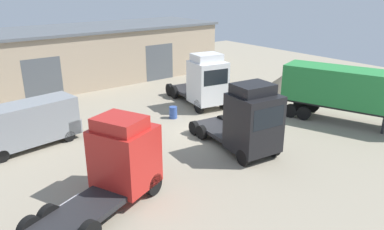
# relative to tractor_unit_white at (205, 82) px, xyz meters

# --- Properties ---
(ground_plane) EXTENTS (60.00, 60.00, 0.00)m
(ground_plane) POSITION_rel_tractor_unit_white_xyz_m (-3.67, -4.23, -2.05)
(ground_plane) COLOR gray
(warehouse_building) EXTENTS (27.00, 9.01, 5.37)m
(warehouse_building) POSITION_rel_tractor_unit_white_xyz_m (-3.67, 14.02, 0.64)
(warehouse_building) COLOR tan
(warehouse_building) RESTS_ON ground_plane
(tractor_unit_white) EXTENTS (3.53, 6.76, 4.36)m
(tractor_unit_white) POSITION_rel_tractor_unit_white_xyz_m (0.00, 0.00, 0.00)
(tractor_unit_white) COLOR silver
(tractor_unit_white) RESTS_ON ground_plane
(container_trailer_green) EXTENTS (5.28, 9.53, 3.87)m
(container_trailer_green) POSITION_rel_tractor_unit_white_xyz_m (5.70, -9.01, 0.43)
(container_trailer_green) COLOR #28843D
(container_trailer_green) RESTS_ON ground_plane
(tractor_unit_black) EXTENTS (3.21, 6.47, 4.28)m
(tractor_unit_black) POSITION_rel_tractor_unit_white_xyz_m (-3.61, -8.26, -0.04)
(tractor_unit_black) COLOR black
(tractor_unit_black) RESTS_ON ground_plane
(delivery_van_grey) EXTENTS (5.97, 2.76, 2.78)m
(delivery_van_grey) POSITION_rel_tractor_unit_white_xyz_m (-13.13, 0.54, -0.55)
(delivery_van_grey) COLOR gray
(delivery_van_grey) RESTS_ON ground_plane
(tractor_unit_red) EXTENTS (6.75, 4.75, 3.94)m
(tractor_unit_red) POSITION_rel_tractor_unit_white_xyz_m (-11.78, -8.06, -0.20)
(tractor_unit_red) COLOR red
(tractor_unit_red) RESTS_ON ground_plane
(gravel_pile) EXTENTS (4.30, 4.30, 1.76)m
(gravel_pile) POSITION_rel_tractor_unit_white_xyz_m (7.94, -1.44, -1.18)
(gravel_pile) COLOR #665B4C
(gravel_pile) RESTS_ON ground_plane
(oil_drum) EXTENTS (0.58, 0.58, 0.88)m
(oil_drum) POSITION_rel_tractor_unit_white_xyz_m (-3.51, -0.63, -1.61)
(oil_drum) COLOR #33519E
(oil_drum) RESTS_ON ground_plane
(traffic_cone) EXTENTS (0.40, 0.40, 0.55)m
(traffic_cone) POSITION_rel_tractor_unit_white_xyz_m (0.61, -5.00, -1.80)
(traffic_cone) COLOR black
(traffic_cone) RESTS_ON ground_plane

